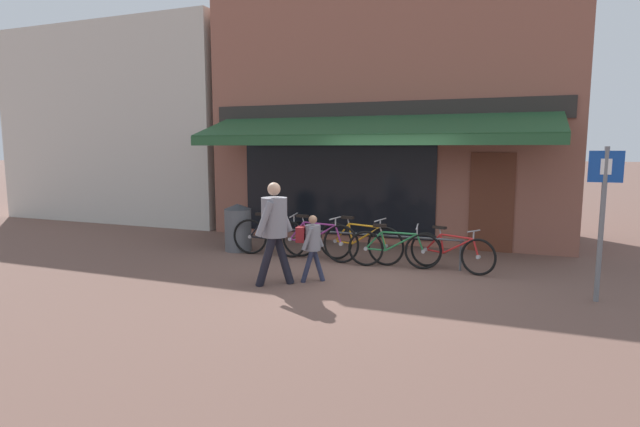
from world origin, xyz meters
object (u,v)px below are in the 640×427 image
bicycle_orange (360,242)px  bicycle_green (394,248)px  bicycle_black (274,237)px  bicycle_purple (315,240)px  pedestrian_child (311,240)px  bicycle_red (451,251)px  litter_bin (238,227)px  pedestrian_adult (274,224)px  parking_sign (603,207)px

bicycle_orange → bicycle_green: size_ratio=1.05×
bicycle_green → bicycle_black: bearing=169.5°
bicycle_orange → bicycle_purple: bearing=-162.4°
pedestrian_child → bicycle_red: bearing=27.3°
bicycle_black → litter_bin: 0.97m
bicycle_orange → pedestrian_child: 1.69m
bicycle_orange → bicycle_red: (1.72, -0.03, -0.05)m
bicycle_purple → bicycle_green: size_ratio=1.09×
bicycle_red → pedestrian_adult: pedestrian_adult is taller
bicycle_black → parking_sign: 5.88m
pedestrian_adult → parking_sign: size_ratio=0.75×
pedestrian_adult → parking_sign: parking_sign is taller
pedestrian_adult → litter_bin: pedestrian_adult is taller
bicycle_green → pedestrian_adult: 2.46m
bicycle_black → parking_sign: (5.70, -1.06, 0.97)m
bicycle_purple → litter_bin: (-1.87, 0.25, 0.11)m
bicycle_purple → bicycle_red: (2.59, 0.11, -0.05)m
bicycle_purple → bicycle_red: 2.60m
bicycle_black → bicycle_red: bicycle_black is taller
pedestrian_child → bicycle_black: bearing=122.1°
pedestrian_child → bicycle_purple: bearing=99.1°
bicycle_red → pedestrian_child: pedestrian_child is taller
pedestrian_child → pedestrian_adult: bearing=-150.8°
bicycle_red → pedestrian_adult: size_ratio=0.95×
bicycle_orange → bicycle_green: (0.71, -0.19, -0.03)m
pedestrian_adult → parking_sign: (4.70, 0.90, 0.37)m
bicycle_green → pedestrian_child: 1.81m
bicycle_red → pedestrian_adult: 3.28m
bicycle_orange → bicycle_green: 0.74m
bicycle_red → parking_sign: (2.18, -1.09, 1.02)m
bicycle_orange → parking_sign: size_ratio=0.81×
litter_bin → pedestrian_adult: bearing=-47.7°
bicycle_orange → bicycle_green: bearing=-6.6°
pedestrian_adult → litter_bin: (-1.94, 2.13, -0.49)m
bicycle_green → pedestrian_adult: pedestrian_adult is taller
bicycle_green → parking_sign: size_ratio=0.77×
bicycle_black → pedestrian_child: (1.46, -1.58, 0.30)m
bicycle_black → litter_bin: size_ratio=1.78×
bicycle_purple → bicycle_red: bicycle_purple is taller
bicycle_black → bicycle_green: 2.52m
bicycle_red → parking_sign: parking_sign is taller
pedestrian_child → litter_bin: pedestrian_child is taller
bicycle_black → bicycle_orange: bearing=-5.6°
pedestrian_child → bicycle_orange: bearing=67.6°
bicycle_orange → pedestrian_child: bearing=-93.1°
bicycle_green → litter_bin: size_ratio=1.69×
bicycle_purple → pedestrian_child: pedestrian_child is taller
pedestrian_child → parking_sign: size_ratio=0.50×
pedestrian_adult → litter_bin: size_ratio=1.65×
pedestrian_adult → pedestrian_child: 0.68m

